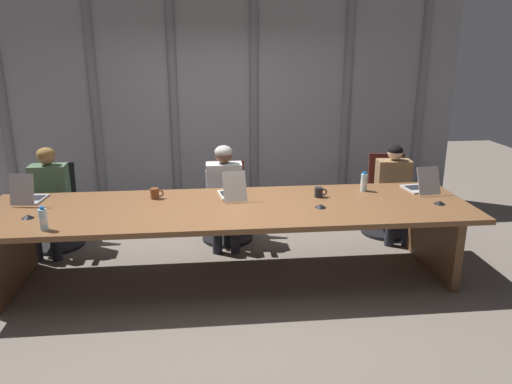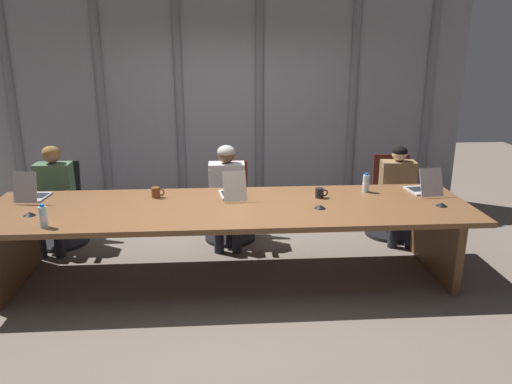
{
  "view_description": "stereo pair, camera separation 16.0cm",
  "coord_description": "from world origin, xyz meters",
  "views": [
    {
      "loc": [
        -0.22,
        -4.5,
        2.27
      ],
      "look_at": [
        0.26,
        0.11,
        0.86
      ],
      "focal_mm": 34.7,
      "sensor_mm": 36.0,
      "label": 1
    },
    {
      "loc": [
        -0.07,
        -4.52,
        2.27
      ],
      "look_at": [
        0.26,
        0.11,
        0.86
      ],
      "focal_mm": 34.7,
      "sensor_mm": 36.0,
      "label": 2
    }
  ],
  "objects": [
    {
      "name": "laptop_left_end",
      "position": [
        -1.96,
        0.33,
        0.82
      ],
      "size": [
        0.26,
        0.4,
        0.32
      ],
      "rotation": [
        0.0,
        0.0,
        1.48
      ],
      "color": "#A8ADB7",
      "rests_on": "conference_table"
    },
    {
      "name": "conference_table",
      "position": [
        0.0,
        0.0,
        0.62
      ],
      "size": [
        4.65,
        1.25,
        0.76
      ],
      "color": "brown",
      "rests_on": "ground_plane"
    },
    {
      "name": "curtain_backdrop",
      "position": [
        -0.0,
        2.31,
        1.58
      ],
      "size": [
        6.58,
        0.17,
        3.15
      ],
      "color": "#9999A0",
      "rests_on": "ground_plane"
    },
    {
      "name": "conference_mic_middle",
      "position": [
        0.85,
        -0.14,
        0.78
      ],
      "size": [
        0.11,
        0.11,
        0.03
      ],
      "primitive_type": "cone",
      "color": "black",
      "rests_on": "conference_table"
    },
    {
      "name": "person_center",
      "position": [
        1.99,
        0.91,
        0.63
      ],
      "size": [
        0.44,
        0.57,
        1.11
      ],
      "rotation": [
        0.0,
        0.0,
        -1.66
      ],
      "color": "olive",
      "rests_on": "ground_plane"
    },
    {
      "name": "water_bottle_secondary",
      "position": [
        1.43,
        0.36,
        0.85
      ],
      "size": [
        0.07,
        0.07,
        0.2
      ],
      "color": "silver",
      "rests_on": "conference_table"
    },
    {
      "name": "ground_plane",
      "position": [
        0.0,
        0.0,
        0.0
      ],
      "size": [
        13.16,
        13.16,
        0.0
      ],
      "primitive_type": "plane",
      "color": "#6B6056"
    },
    {
      "name": "office_chair_left_mid",
      "position": [
        0.01,
        1.08,
        0.34
      ],
      "size": [
        0.6,
        0.6,
        0.91
      ],
      "rotation": [
        0.0,
        0.0,
        -1.61
      ],
      "color": "#511E19",
      "rests_on": "ground_plane"
    },
    {
      "name": "conference_mic_left_side",
      "position": [
        -1.82,
        -0.16,
        0.78
      ],
      "size": [
        0.11,
        0.11,
        0.03
      ],
      "primitive_type": "cone",
      "color": "black",
      "rests_on": "conference_table"
    },
    {
      "name": "person_left_mid",
      "position": [
        -0.02,
        0.92,
        0.66
      ],
      "size": [
        0.42,
        0.55,
        1.15
      ],
      "rotation": [
        0.0,
        0.0,
        -1.58
      ],
      "color": "silver",
      "rests_on": "ground_plane"
    },
    {
      "name": "coffee_mug_near",
      "position": [
        -0.74,
        0.32,
        0.81
      ],
      "size": [
        0.13,
        0.08,
        0.11
      ],
      "color": "brown",
      "rests_on": "conference_table"
    },
    {
      "name": "conference_mic_right_side",
      "position": [
        2.03,
        -0.15,
        0.78
      ],
      "size": [
        0.11,
        0.11,
        0.03
      ],
      "primitive_type": "cone",
      "color": "black",
      "rests_on": "conference_table"
    },
    {
      "name": "laptop_center",
      "position": [
        2.02,
        0.28,
        0.81
      ],
      "size": [
        0.28,
        0.44,
        0.29
      ],
      "rotation": [
        0.0,
        0.0,
        1.69
      ],
      "color": "#BCBCC1",
      "rests_on": "conference_table"
    },
    {
      "name": "coffee_mug_far",
      "position": [
        0.91,
        0.2,
        0.81
      ],
      "size": [
        0.13,
        0.08,
        0.1
      ],
      "color": "black",
      "rests_on": "conference_table"
    },
    {
      "name": "office_chair_left_end",
      "position": [
        -1.96,
        1.08,
        0.35
      ],
      "size": [
        0.6,
        0.6,
        0.93
      ],
      "rotation": [
        0.0,
        0.0,
        -1.52
      ],
      "color": "black",
      "rests_on": "ground_plane"
    },
    {
      "name": "person_left_end",
      "position": [
        -1.97,
        0.92,
        0.66
      ],
      "size": [
        0.4,
        0.55,
        1.16
      ],
      "rotation": [
        0.0,
        0.0,
        -1.56
      ],
      "color": "#4C6B4C",
      "rests_on": "ground_plane"
    },
    {
      "name": "laptop_left_mid",
      "position": [
        0.03,
        0.28,
        0.82
      ],
      "size": [
        0.28,
        0.46,
        0.3
      ],
      "rotation": [
        0.0,
        0.0,
        1.7
      ],
      "color": "beige",
      "rests_on": "conference_table"
    },
    {
      "name": "office_chair_center",
      "position": [
        1.98,
        1.08,
        0.35
      ],
      "size": [
        0.6,
        0.61,
        0.95
      ],
      "rotation": [
        0.0,
        0.0,
        -1.72
      ],
      "color": "#511E19",
      "rests_on": "ground_plane"
    },
    {
      "name": "water_bottle_primary",
      "position": [
        -1.59,
        -0.47,
        0.85
      ],
      "size": [
        0.07,
        0.07,
        0.21
      ],
      "color": "silver",
      "rests_on": "conference_table"
    }
  ]
}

